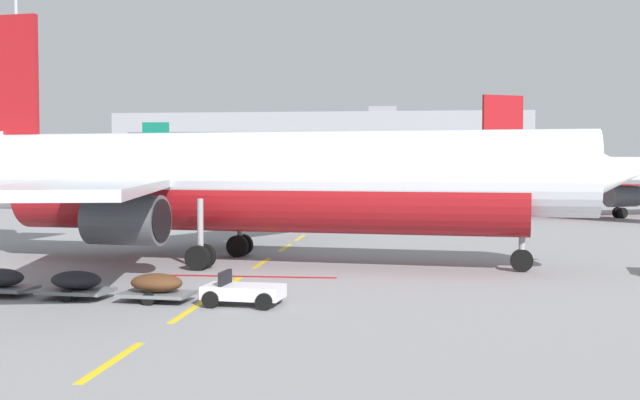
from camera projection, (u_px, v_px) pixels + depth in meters
The scene contains 7 objects.
apron_paint_markings at pixel (293, 242), 47.73m from camera, with size 8.00×93.72×0.01m.
airliner_foreground at pixel (249, 180), 37.52m from camera, with size 34.81×34.36×12.20m.
airliner_mid_left at pixel (237, 173), 113.44m from camera, with size 30.26×30.04×10.61m.
airliner_far_center at pixel (615, 178), 71.15m from camera, with size 28.73×27.32×10.48m.
baggage_train at pixel (117, 285), 27.44m from camera, with size 11.69×2.64×1.14m.
apron_light_mast_near at pixel (16, 29), 81.25m from camera, with size 1.80×1.80×30.41m.
terminal_satellite at pixel (323, 150), 175.77m from camera, with size 88.35×21.34×17.09m.
Camera 1 is at (25.09, -10.53, 4.72)m, focal length 44.78 mm.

